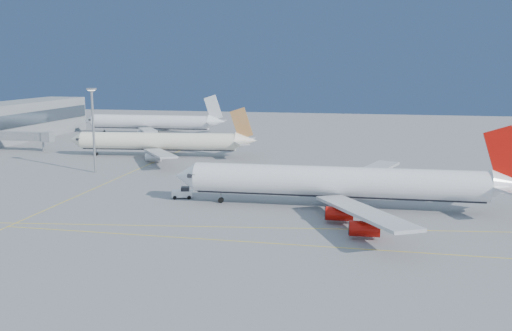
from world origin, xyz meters
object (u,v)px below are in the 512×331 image
airliner_third (153,122)px  pushback_tug (183,193)px  airliner_virgin (344,183)px  light_mast (93,123)px  airliner_etihad (162,141)px

airliner_third → pushback_tug: 124.11m
airliner_virgin → light_mast: bearing=157.8°
light_mast → airliner_etihad: bearing=74.8°
airliner_etihad → airliner_third: airliner_third is taller
pushback_tug → light_mast: light_mast is taller
airliner_etihad → pushback_tug: bearing=-70.9°
airliner_etihad → light_mast: bearing=-111.2°
airliner_virgin → pushback_tug: airliner_virgin is taller
airliner_third → pushback_tug: size_ratio=12.86×
airliner_virgin → pushback_tug: bearing=175.6°
light_mast → pushback_tug: bearing=-35.9°
airliner_third → airliner_etihad: bearing=-67.3°
airliner_etihad → airliner_third: bearing=108.2°
airliner_etihad → airliner_third: size_ratio=0.98×
airliner_third → light_mast: light_mast is taller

